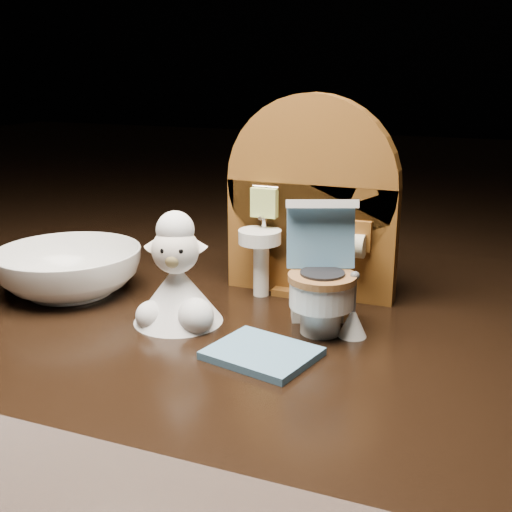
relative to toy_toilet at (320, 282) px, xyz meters
The scene contains 6 objects.
backdrop_panel 0.08m from the toy_toilet, 113.88° to the left, with size 0.13×0.05×0.15m.
toy_toilet is the anchor object (origin of this frame).
bath_mat 0.07m from the toy_toilet, 108.35° to the right, with size 0.06×0.05×0.00m, color teal.
toilet_brush 0.03m from the toy_toilet, 13.72° to the right, with size 0.02×0.02×0.04m.
plush_lamb 0.10m from the toy_toilet, 163.96° to the right, with size 0.06×0.06×0.08m.
ceramic_bowl 0.20m from the toy_toilet, behind, with size 0.11×0.11×0.03m, color white.
Camera 1 is at (0.14, -0.38, 0.17)m, focal length 45.00 mm.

